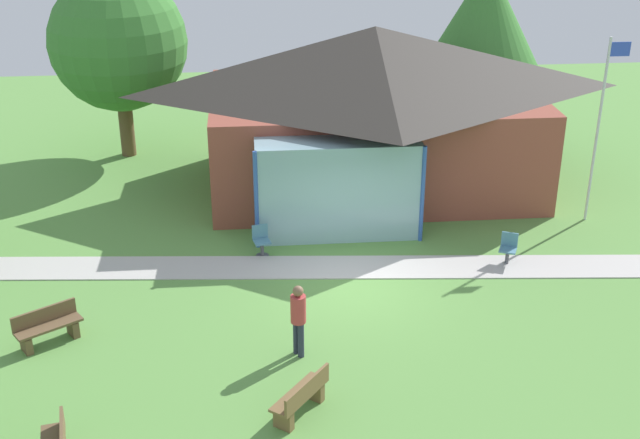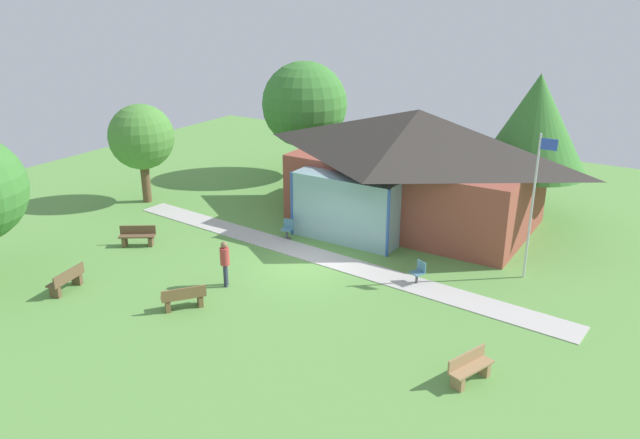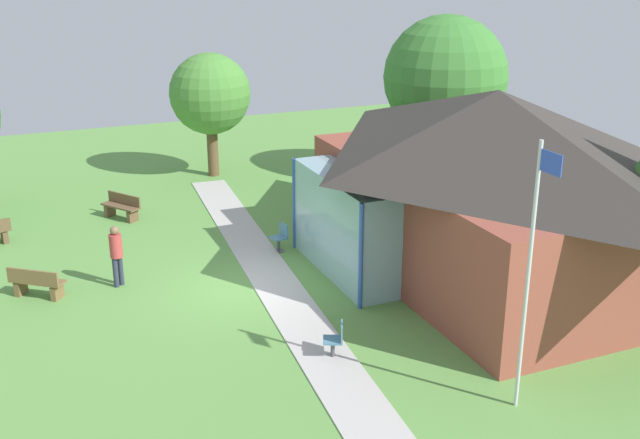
% 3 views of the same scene
% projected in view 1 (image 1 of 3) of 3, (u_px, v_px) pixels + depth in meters
% --- Properties ---
extents(ground_plane, '(44.00, 44.00, 0.00)m').
position_uv_depth(ground_plane, '(353.00, 285.00, 21.48)').
color(ground_plane, '#609947').
extents(pavilion, '(11.30, 8.12, 5.22)m').
position_uv_depth(pavilion, '(372.00, 107.00, 26.52)').
color(pavilion, brown).
rests_on(pavilion, ground_plane).
extents(footpath, '(20.70, 2.97, 0.03)m').
position_uv_depth(footpath, '(348.00, 267.00, 22.35)').
color(footpath, '#BCB7B2').
rests_on(footpath, ground_plane).
extents(flagpole, '(0.64, 0.08, 5.52)m').
position_uv_depth(flagpole, '(600.00, 123.00, 23.93)').
color(flagpole, silver).
rests_on(flagpole, ground_plane).
extents(bench_front_center, '(1.27, 1.46, 0.84)m').
position_uv_depth(bench_front_center, '(301.00, 397.00, 16.52)').
color(bench_front_center, brown).
rests_on(bench_front_center, ground_plane).
extents(bench_mid_left, '(1.49, 1.20, 0.84)m').
position_uv_depth(bench_mid_left, '(48.00, 327.00, 18.89)').
color(bench_mid_left, brown).
rests_on(bench_mid_left, ground_plane).
extents(patio_chair_lawn_spare, '(0.58, 0.58, 0.86)m').
position_uv_depth(patio_chair_lawn_spare, '(508.00, 249.00, 22.42)').
color(patio_chair_lawn_spare, teal).
rests_on(patio_chair_lawn_spare, ground_plane).
extents(patio_chair_west, '(0.53, 0.53, 0.86)m').
position_uv_depth(patio_chair_west, '(261.00, 241.00, 22.88)').
color(patio_chair_west, teal).
rests_on(patio_chair_west, ground_plane).
extents(visitor_strolling_lawn, '(0.34, 0.34, 1.74)m').
position_uv_depth(visitor_strolling_lawn, '(298.00, 315.00, 18.18)').
color(visitor_strolling_lawn, '#2D3347').
rests_on(visitor_strolling_lawn, ground_plane).
extents(tree_behind_pavilion_left, '(4.75, 4.75, 6.48)m').
position_uv_depth(tree_behind_pavilion_left, '(118.00, 42.00, 28.65)').
color(tree_behind_pavilion_left, brown).
rests_on(tree_behind_pavilion_left, ground_plane).
extents(tree_behind_pavilion_right, '(4.95, 4.95, 6.74)m').
position_uv_depth(tree_behind_pavilion_right, '(484.00, 27.00, 29.09)').
color(tree_behind_pavilion_right, brown).
rests_on(tree_behind_pavilion_right, ground_plane).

